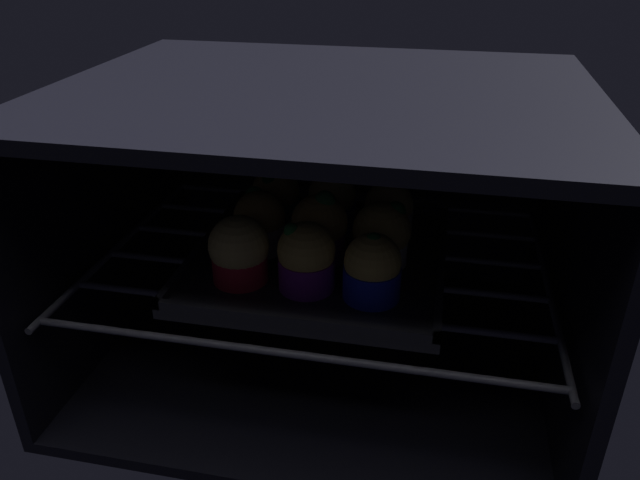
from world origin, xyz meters
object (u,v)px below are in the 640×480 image
muffin_row1_col2 (382,235)px  muffin_row2_col1 (335,203)px  muffin_row0_col2 (372,269)px  muffin_row2_col2 (388,211)px  baking_tray (320,259)px  muffin_row1_col0 (260,222)px  muffin_row0_col0 (239,251)px  muffin_row0_col1 (304,258)px  muffin_row1_col1 (322,229)px  muffin_row2_col0 (276,198)px

muffin_row1_col2 → muffin_row2_col1: muffin_row2_col1 is taller
muffin_row0_col2 → muffin_row2_col1: bearing=114.0°
muffin_row0_col2 → muffin_row2_col2: muffin_row0_col2 is taller
baking_tray → muffin_row1_col0: size_ratio=3.86×
muffin_row0_col0 → muffin_row2_col1: muffin_row2_col1 is taller
muffin_row0_col1 → muffin_row2_col1: muffin_row0_col1 is taller
baking_tray → muffin_row0_col1: 8.42cm
muffin_row0_col0 → muffin_row1_col1: muffin_row1_col1 is taller
baking_tray → muffin_row0_col1: (-0.33, -7.29, 4.19)cm
muffin_row1_col0 → muffin_row1_col2: size_ratio=1.00×
muffin_row0_col0 → muffin_row1_col2: bearing=25.5°
baking_tray → muffin_row2_col1: bearing=87.0°
muffin_row1_col2 → muffin_row2_col1: size_ratio=0.98×
muffin_row0_col1 → muffin_row1_col0: bearing=133.4°
muffin_row2_col1 → muffin_row2_col0: bearing=179.7°
muffin_row2_col0 → muffin_row1_col0: bearing=-90.4°
muffin_row1_col2 → muffin_row2_col0: size_ratio=0.99×
muffin_row2_col1 → muffin_row1_col0: bearing=-137.9°
muffin_row2_col1 → muffin_row1_col1: bearing=-90.6°
muffin_row1_col2 → muffin_row1_col0: bearing=178.4°
muffin_row0_col0 → muffin_row2_col0: same height
muffin_row1_col1 → baking_tray: bearing=128.1°
muffin_row1_col2 → muffin_row2_col2: (0.01, 7.38, -0.22)cm
muffin_row0_col1 → muffin_row2_col0: bearing=115.7°
muffin_row0_col2 → muffin_row1_col0: (-14.91, 8.17, 0.15)cm
muffin_row1_col1 → muffin_row2_col2: 10.56cm
muffin_row0_col1 → muffin_row2_col1: (0.73, 14.99, 0.05)cm
muffin_row0_col1 → muffin_row1_col1: (0.64, 6.89, 0.25)cm
muffin_row2_col0 → muffin_row2_col1: 7.97cm
baking_tray → muffin_row1_col1: (0.31, -0.40, 4.44)cm
muffin_row1_col1 → muffin_row2_col2: (7.09, 7.80, -0.58)cm
muffin_row1_col1 → muffin_row1_col2: bearing=3.4°
muffin_row0_col1 → muffin_row1_col0: (-7.30, 7.73, -0.08)cm
muffin_row0_col0 → muffin_row0_col1: muffin_row0_col1 is taller
muffin_row0_col0 → muffin_row2_col1: size_ratio=0.98×
baking_tray → muffin_row0_col0: (-7.72, -7.19, 4.12)cm
muffin_row0_col2 → muffin_row1_col1: (-6.97, 7.34, 0.47)cm
muffin_row0_col2 → muffin_row2_col1: size_ratio=0.97×
muffin_row2_col1 → muffin_row2_col2: muffin_row2_col1 is taller
muffin_row0_col0 → muffin_row2_col1: (8.12, 14.88, 0.11)cm
muffin_row1_col1 → muffin_row1_col0: bearing=174.0°
muffin_row0_col2 → muffin_row1_col1: muffin_row1_col1 is taller
baking_tray → muffin_row1_col1: bearing=-51.9°
muffin_row0_col2 → muffin_row0_col0: bearing=177.9°
muffin_row0_col0 → muffin_row2_col2: 21.02cm
muffin_row2_col0 → muffin_row0_col0: bearing=-90.6°
muffin_row0_col1 → muffin_row1_col1: muffin_row1_col1 is taller
muffin_row1_col0 → muffin_row2_col2: 16.57cm
muffin_row0_col1 → muffin_row2_col0: (-7.24, 15.03, 0.02)cm
muffin_row1_col0 → muffin_row1_col2: 15.02cm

